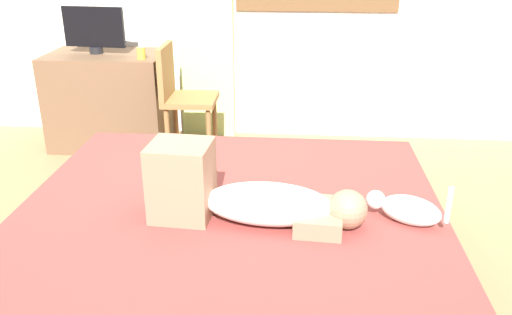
% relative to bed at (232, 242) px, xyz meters
% --- Properties ---
extents(ground_plane, '(16.00, 16.00, 0.00)m').
position_rel_bed_xyz_m(ground_plane, '(-0.04, -0.06, -0.21)').
color(ground_plane, olive).
extents(bed, '(2.01, 1.82, 0.42)m').
position_rel_bed_xyz_m(bed, '(0.00, 0.00, 0.00)').
color(bed, '#38383D').
rests_on(bed, ground).
extents(person_lying, '(0.94, 0.32, 0.34)m').
position_rel_bed_xyz_m(person_lying, '(0.08, -0.15, 0.33)').
color(person_lying, silver).
rests_on(person_lying, bed).
extents(cat, '(0.33, 0.21, 0.21)m').
position_rel_bed_xyz_m(cat, '(0.78, -0.12, 0.28)').
color(cat, silver).
rests_on(cat, bed).
extents(desk, '(0.90, 0.56, 0.74)m').
position_rel_bed_xyz_m(desk, '(-1.19, 1.77, 0.16)').
color(desk, brown).
rests_on(desk, ground).
extents(tv_monitor, '(0.48, 0.10, 0.35)m').
position_rel_bed_xyz_m(tv_monitor, '(-1.26, 1.77, 0.71)').
color(tv_monitor, black).
rests_on(tv_monitor, desk).
extents(cup, '(0.06, 0.06, 0.09)m').
position_rel_bed_xyz_m(cup, '(-0.86, 1.59, 0.57)').
color(cup, gold).
rests_on(cup, desk).
extents(chair_by_desk, '(0.39, 0.39, 0.86)m').
position_rel_bed_xyz_m(chair_by_desk, '(-0.57, 1.53, 0.30)').
color(chair_by_desk, brown).
rests_on(chair_by_desk, ground).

